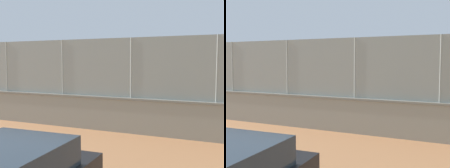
# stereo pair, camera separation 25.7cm
# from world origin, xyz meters

# --- Properties ---
(ground_plane) EXTENTS (260.00, 260.00, 0.00)m
(ground_plane) POSITION_xyz_m (0.00, 0.00, 0.00)
(ground_plane) COLOR #A36B42
(perimeter_wall) EXTENTS (28.03, 0.48, 1.35)m
(perimeter_wall) POSITION_xyz_m (-0.68, 12.79, 0.68)
(perimeter_wall) COLOR gray
(perimeter_wall) RESTS_ON ground_plane
(fence_panel_on_wall) EXTENTS (27.54, 0.10, 2.27)m
(fence_panel_on_wall) POSITION_xyz_m (-0.68, 12.79, 2.48)
(fence_panel_on_wall) COLOR gray
(fence_panel_on_wall) RESTS_ON perimeter_wall
(player_crossing_court) EXTENTS (1.25, 0.79, 1.72)m
(player_crossing_court) POSITION_xyz_m (5.75, 0.86, 1.02)
(player_crossing_court) COLOR navy
(player_crossing_court) RESTS_ON ground_plane
(player_foreground_swinging) EXTENTS (0.70, 1.01, 1.52)m
(player_foreground_swinging) POSITION_xyz_m (-4.24, 10.43, 0.89)
(player_foreground_swinging) COLOR navy
(player_foreground_swinging) RESTS_ON ground_plane
(player_baseline_waiting) EXTENTS (0.75, 1.00, 1.46)m
(player_baseline_waiting) POSITION_xyz_m (1.93, 4.85, 0.85)
(player_baseline_waiting) COLOR navy
(player_baseline_waiting) RESTS_ON ground_plane
(sports_ball) EXTENTS (0.13, 0.13, 0.13)m
(sports_ball) POSITION_xyz_m (5.36, 2.36, 0.07)
(sports_ball) COLOR #3399D8
(sports_ball) RESTS_ON ground_plane
(spare_ball_by_wall) EXTENTS (0.17, 0.17, 0.17)m
(spare_ball_by_wall) POSITION_xyz_m (-4.39, 12.09, 0.08)
(spare_ball_by_wall) COLOR #3399D8
(spare_ball_by_wall) RESTS_ON ground_plane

